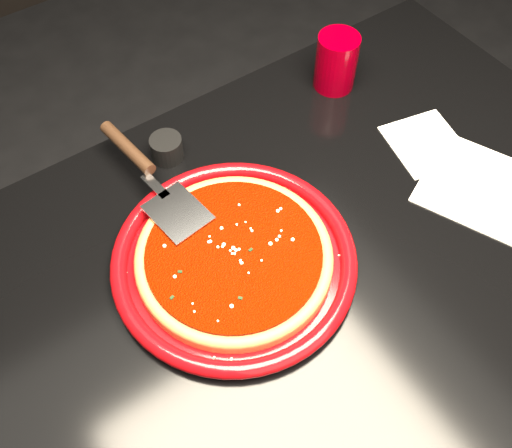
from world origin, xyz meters
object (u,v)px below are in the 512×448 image
(table, at_px, (289,361))
(ramekin, at_px, (167,148))
(cup, at_px, (336,62))
(pizza_server, at_px, (152,176))
(plate, at_px, (234,259))

(table, bearing_deg, ramekin, 99.94)
(table, distance_m, cup, 0.59)
(pizza_server, relative_size, cup, 2.97)
(table, relative_size, ramekin, 22.13)
(pizza_server, bearing_deg, table, -73.12)
(plate, height_order, pizza_server, pizza_server)
(cup, height_order, ramekin, cup)
(pizza_server, height_order, ramekin, pizza_server)
(table, xyz_separation_m, cup, (0.29, 0.29, 0.43))
(pizza_server, distance_m, ramekin, 0.08)
(table, distance_m, plate, 0.40)
(ramekin, bearing_deg, pizza_server, -134.27)
(pizza_server, xyz_separation_m, cup, (0.40, 0.04, 0.01))
(table, relative_size, cup, 11.38)
(table, distance_m, ramekin, 0.50)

